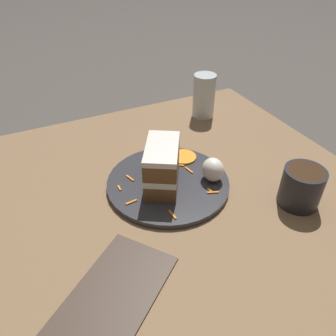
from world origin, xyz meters
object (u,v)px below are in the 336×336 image
object	(u,v)px
cake_slice	(162,166)
orange_garnish	(184,157)
drinking_glass	(204,99)
plate	(168,183)
coffee_mug	(302,186)
cream_dollop	(213,170)
menu_card	(104,309)

from	to	relation	value
cake_slice	orange_garnish	size ratio (longest dim) A/B	2.25
drinking_glass	plate	bearing A→B (deg)	-43.44
orange_garnish	coffee_mug	xyz separation A→B (m)	(0.24, 0.15, 0.03)
cake_slice	cream_dollop	world-z (taller)	cake_slice
coffee_mug	cream_dollop	bearing A→B (deg)	-135.49
cake_slice	plate	bearing A→B (deg)	50.13
menu_card	drinking_glass	bearing A→B (deg)	-81.88
drinking_glass	coffee_mug	size ratio (longest dim) A/B	1.54
plate	coffee_mug	size ratio (longest dim) A/B	3.25
orange_garnish	menu_card	size ratio (longest dim) A/B	0.23
plate	cream_dollop	size ratio (longest dim) A/B	5.08
cream_dollop	cake_slice	bearing A→B (deg)	-106.62
plate	menu_card	size ratio (longest dim) A/B	1.01
coffee_mug	cake_slice	bearing A→B (deg)	-124.61
orange_garnish	menu_card	bearing A→B (deg)	-45.03
coffee_mug	orange_garnish	bearing A→B (deg)	-147.84
plate	coffee_mug	distance (m)	0.29
plate	drinking_glass	distance (m)	0.36
orange_garnish	cake_slice	bearing A→B (deg)	-52.02
plate	drinking_glass	size ratio (longest dim) A/B	2.11
orange_garnish	drinking_glass	bearing A→B (deg)	138.64
plate	orange_garnish	xyz separation A→B (m)	(-0.07, 0.07, 0.01)
cream_dollop	drinking_glass	bearing A→B (deg)	153.00
cream_dollop	orange_garnish	world-z (taller)	cream_dollop
plate	menu_card	xyz separation A→B (m)	(0.23, -0.22, -0.00)
orange_garnish	coffee_mug	world-z (taller)	coffee_mug
drinking_glass	menu_card	xyz separation A→B (m)	(0.49, -0.47, -0.05)
cream_dollop	menu_card	distance (m)	0.37
plate	drinking_glass	bearing A→B (deg)	136.56
plate	menu_card	distance (m)	0.32
cake_slice	cream_dollop	xyz separation A→B (m)	(0.03, 0.11, -0.02)
cake_slice	menu_card	bearing A→B (deg)	-102.40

